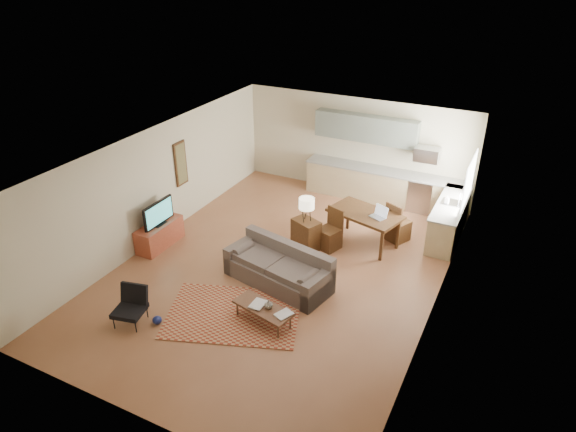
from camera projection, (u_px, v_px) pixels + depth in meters
The scene contains 25 objects.
room at pixel (282, 213), 10.56m from camera, with size 9.00×9.00×9.00m.
kitchen_counter_back at pixel (381, 186), 13.93m from camera, with size 4.26×0.64×0.92m, color tan, non-canonical shape.
kitchen_counter_right at pixel (449, 220), 12.19m from camera, with size 0.64×2.26×0.92m, color tan, non-canonical shape.
kitchen_range at pixel (422, 194), 13.50m from camera, with size 0.62×0.62×0.90m, color #A5A8AD.
kitchen_microwave at pixel (427, 154), 13.00m from camera, with size 0.62×0.40×0.35m, color #A5A8AD.
upper_cabinets at pixel (366, 128), 13.59m from camera, with size 2.80×0.34×0.70m, color slate.
window_right at pixel (469, 180), 11.57m from camera, with size 0.02×1.40×1.05m, color white.
wall_art_left at pixel (181, 164), 12.45m from camera, with size 0.06×0.42×1.10m, color olive, non-canonical shape.
triptych at pixel (353, 132), 13.95m from camera, with size 1.70×0.04×0.50m, color beige, non-canonical shape.
rug at pixel (233, 314), 9.79m from camera, with size 2.49×1.72×0.02m, color maroon.
sofa at pixel (278, 266), 10.52m from camera, with size 2.36×1.02×0.82m, color brown, non-canonical shape.
coffee_table at pixel (263, 314), 9.51m from camera, with size 1.18×0.47×0.35m, color #4E2F1D, non-canonical shape.
book_a at pixel (252, 302), 9.53m from camera, with size 0.25×0.33×0.03m, color maroon.
book_b at pixel (280, 311), 9.31m from camera, with size 0.34×0.38×0.02m, color navy.
vase at pixel (268, 304), 9.37m from camera, with size 0.18×0.18×0.16m, color black.
armchair at pixel (129, 308), 9.41m from camera, with size 0.62×0.62×0.70m, color black, non-canonical shape.
tv_credenza at pixel (160, 235), 11.93m from camera, with size 0.48×1.24×0.57m, color brown, non-canonical shape.
tv at pixel (158, 213), 11.64m from camera, with size 0.10×0.95×0.57m, color black, non-canonical shape.
console_table at pixel (306, 234), 11.77m from camera, with size 0.62×0.41×0.72m, color #382110, non-canonical shape.
table_lamp at pixel (307, 209), 11.47m from camera, with size 0.35×0.35×0.58m, color beige, non-canonical shape.
dining_table at pixel (364, 228), 11.94m from camera, with size 1.62×0.93×0.82m, color #382110, non-canonical shape.
dining_chair_near at pixel (329, 230), 11.73m from camera, with size 0.46×0.48×0.97m, color #382110, non-canonical shape.
dining_chair_far at pixel (398, 221), 12.08m from camera, with size 0.47×0.49×0.98m, color #382110, non-canonical shape.
laptop at pixel (378, 212), 11.48m from camera, with size 0.35×0.26×0.26m, color #A5A8AD, non-canonical shape.
soap_bottle at pixel (447, 200), 11.90m from camera, with size 0.09×0.10×0.19m, color beige.
Camera 1 is at (4.31, -8.32, 6.23)m, focal length 32.00 mm.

